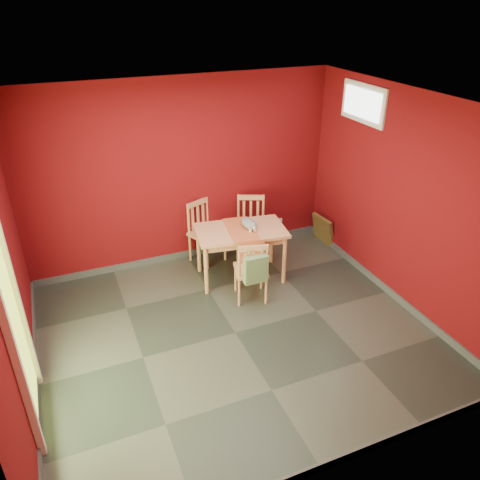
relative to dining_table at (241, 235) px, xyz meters
name	(u,v)px	position (x,y,z in m)	size (l,w,h in m)	color
ground	(235,333)	(-0.55, -1.14, -0.67)	(4.50, 4.50, 0.00)	#2D342D
room_shell	(235,329)	(-0.55, -1.14, -0.62)	(4.50, 4.50, 4.50)	#620A0E
doorway	(14,322)	(-2.78, -1.54, 0.46)	(0.06, 1.01, 2.13)	#B7D838
window	(363,103)	(1.68, -0.14, 1.68)	(0.05, 0.90, 0.50)	white
outlet_plate	(280,222)	(1.05, 0.85, -0.37)	(0.08, 0.01, 0.12)	silver
dining_table	(241,235)	(0.00, 0.00, 0.00)	(1.31, 0.89, 0.76)	tan
table_runner	(244,237)	(0.00, -0.13, 0.04)	(0.47, 0.80, 0.38)	#C15831
chair_far_left	(205,231)	(-0.30, 0.67, -0.19)	(0.58, 0.58, 0.94)	tan
chair_far_right	(251,227)	(0.39, 0.53, -0.18)	(0.58, 0.58, 0.95)	tan
chair_near	(251,270)	(-0.09, -0.56, -0.21)	(0.51, 0.51, 0.89)	tan
tote_bag	(256,269)	(-0.12, -0.77, -0.08)	(0.31, 0.18, 0.43)	#638756
cat	(249,222)	(0.12, 0.01, 0.18)	(0.19, 0.36, 0.18)	slate
picture_frame	(323,230)	(1.64, 0.45, -0.44)	(0.19, 0.47, 0.46)	brown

